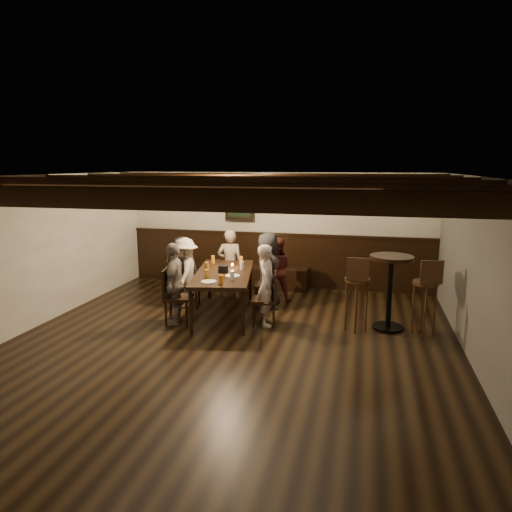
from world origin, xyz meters
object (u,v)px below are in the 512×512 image
(chair_right_near, at_px, (266,293))
(bar_stool_left, at_px, (356,303))
(dining_table, at_px, (224,275))
(chair_right_far, at_px, (265,309))
(person_right_far, at_px, (267,285))
(person_bench_left, at_px, (182,268))
(person_left_far, at_px, (174,283))
(chair_left_far, at_px, (177,307))
(person_bench_centre, at_px, (230,264))
(person_bench_right, at_px, (277,269))
(high_top_table, at_px, (390,281))
(person_right_near, at_px, (268,270))
(person_left_near, at_px, (185,273))
(chair_left_near, at_px, (188,292))
(bar_stool_right, at_px, (424,307))

(chair_right_near, height_order, bar_stool_left, bar_stool_left)
(dining_table, distance_m, chair_right_near, 0.95)
(chair_right_far, height_order, person_right_far, person_right_far)
(person_bench_left, xyz_separation_m, person_left_far, (0.41, -1.30, 0.06))
(chair_right_far, bearing_deg, dining_table, 57.93)
(chair_left_far, bearing_deg, person_bench_centre, 154.38)
(chair_right_near, xyz_separation_m, person_bench_right, (0.09, 0.48, 0.34))
(person_left_far, relative_size, high_top_table, 1.13)
(person_bench_left, bearing_deg, person_right_far, 140.71)
(person_bench_centre, distance_m, person_right_near, 0.96)
(chair_right_near, xyz_separation_m, person_right_near, (0.03, 0.01, 0.42))
(high_top_table, bearing_deg, person_bench_right, 151.47)
(chair_right_far, relative_size, high_top_table, 0.73)
(person_bench_left, bearing_deg, person_bench_right, 180.00)
(dining_table, relative_size, person_left_far, 1.63)
(chair_right_near, height_order, chair_right_far, chair_right_near)
(chair_left_far, xyz_separation_m, person_bench_right, (1.33, 1.64, 0.33))
(bar_stool_left, bearing_deg, person_left_near, 169.37)
(chair_left_far, xyz_separation_m, person_bench_centre, (0.42, 1.61, 0.39))
(chair_left_near, height_order, person_left_near, person_left_near)
(person_bench_left, relative_size, person_right_near, 0.89)
(person_left_far, bearing_deg, person_bench_right, 129.29)
(chair_left_near, distance_m, chair_left_far, 0.90)
(person_left_far, bearing_deg, person_right_near, 120.96)
(person_bench_right, relative_size, bar_stool_left, 1.02)
(person_left_near, height_order, bar_stool_right, person_left_near)
(person_bench_left, xyz_separation_m, person_bench_centre, (0.85, 0.32, 0.06))
(dining_table, height_order, person_bench_left, person_bench_left)
(person_left_near, xyz_separation_m, person_right_far, (1.65, -0.59, 0.02))
(chair_left_near, relative_size, bar_stool_right, 0.73)
(person_bench_left, bearing_deg, person_left_near, 108.43)
(chair_left_near, height_order, chair_right_near, chair_right_near)
(chair_left_near, bearing_deg, bar_stool_left, 68.58)
(chair_right_far, bearing_deg, chair_right_near, -0.03)
(person_bench_right, distance_m, bar_stool_right, 2.82)
(chair_right_far, bearing_deg, chair_left_near, 57.93)
(chair_left_near, xyz_separation_m, chair_left_far, (0.17, -0.88, 0.01))
(person_bench_left, relative_size, person_bench_right, 1.00)
(person_bench_right, xyz_separation_m, person_left_near, (-1.53, -0.76, 0.02))
(chair_right_far, relative_size, person_bench_right, 0.71)
(person_right_far, bearing_deg, chair_right_far, 90.00)
(dining_table, relative_size, chair_left_near, 2.50)
(chair_right_near, xyz_separation_m, chair_right_far, (0.17, -0.88, -0.01))
(person_right_far, bearing_deg, chair_left_near, 58.49)
(chair_right_far, xyz_separation_m, bar_stool_right, (2.44, 0.11, 0.18))
(person_left_far, bearing_deg, bar_stool_left, 85.63)
(person_bench_left, height_order, person_bench_centre, person_bench_centre)
(dining_table, distance_m, bar_stool_right, 3.25)
(person_bench_left, height_order, person_left_far, person_left_far)
(chair_left_near, height_order, person_bench_right, person_bench_right)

